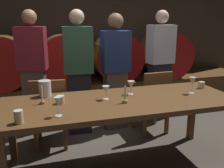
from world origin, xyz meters
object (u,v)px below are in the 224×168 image
guest_center_right (115,71)px  wine_glass_center_right (131,85)px  chair_left (50,110)px  cup_center_right (202,85)px  wine_barrel_center_left (62,58)px  wine_glass_far_left (58,103)px  candle_left (42,99)px  chair_right (153,99)px  wine_barrel_center_right (114,56)px  guest_center_left (79,73)px  wine_barrel_far_left (4,61)px  wine_glass_center_left (106,90)px  dining_table (121,107)px  cup_far_left (19,117)px  candle_right (125,98)px  wine_glass_far_right (192,82)px  wine_barrel_far_right (162,54)px  guest_far_left (33,71)px  guest_far_right (160,65)px  pitcher (45,88)px  cup_center_left (60,100)px

guest_center_right → wine_glass_center_right: bearing=81.9°
chair_left → cup_center_right: (1.72, -0.50, 0.31)m
wine_barrel_center_left → wine_glass_center_right: 2.22m
guest_center_right → wine_glass_far_left: guest_center_right is taller
candle_left → chair_right: bearing=21.6°
wine_barrel_center_right → cup_center_right: wine_barrel_center_right is taller
wine_barrel_center_left → guest_center_left: size_ratio=0.56×
wine_barrel_far_left → wine_glass_center_left: 2.55m
chair_right → cup_center_right: size_ratio=11.60×
dining_table → cup_far_left: bearing=-161.5°
candle_right → wine_glass_far_right: (0.80, 0.10, 0.08)m
wine_barrel_far_right → guest_far_left: guest_far_left is taller
guest_far_right → wine_glass_center_left: size_ratio=12.06×
wine_barrel_center_right → guest_center_right: bearing=-105.9°
chair_left → candle_right: (0.69, -0.74, 0.32)m
wine_barrel_center_left → dining_table: size_ratio=0.40×
wine_glass_far_left → cup_center_right: (1.68, 0.41, -0.08)m
pitcher → cup_far_left: size_ratio=1.60×
pitcher → wine_glass_center_right: 0.90m
wine_barrel_far_right → guest_far_left: size_ratio=0.56×
wine_barrel_far_left → pitcher: 2.06m
guest_center_left → wine_glass_center_right: 0.94m
guest_center_right → cup_center_left: 1.27m
pitcher → wine_glass_center_right: bearing=-11.9°
guest_center_left → wine_glass_center_right: (0.43, -0.84, 0.01)m
wine_barrel_center_right → chair_right: bearing=-87.8°
wine_barrel_far_right → pitcher: bearing=-140.3°
wine_barrel_far_left → wine_glass_center_left: (1.19, -2.25, 0.01)m
wine_barrel_center_right → wine_barrel_far_right: (1.03, 0.00, 0.00)m
wine_glass_center_left → guest_center_right: bearing=67.5°
guest_far_right → guest_center_left: bearing=2.4°
chair_left → wine_barrel_far_left: bearing=-61.3°
wine_barrel_center_right → wine_glass_far_left: (-1.26, -2.57, 0.03)m
wine_glass_center_right → cup_far_left: 1.21m
candle_right → wine_glass_center_right: size_ratio=1.27×
chair_left → wine_glass_center_left: bearing=140.2°
candle_right → wine_glass_far_right: 0.81m
guest_far_left → guest_center_right: guest_far_left is taller
wine_barrel_far_left → dining_table: (1.34, -2.32, -0.16)m
wine_glass_far_left → cup_center_left: bearing=81.8°
wine_barrel_far_left → wine_barrel_center_left: bearing=0.0°
dining_table → candle_left: bearing=172.2°
candle_left → wine_glass_far_right: 1.57m
chair_right → candle_right: bearing=44.8°
wine_barrel_center_left → chair_right: bearing=-57.6°
wine_glass_center_left → wine_glass_far_right: 0.95m
chair_left → cup_center_left: size_ratio=11.32×
guest_center_left → wine_glass_center_right: guest_center_left is taller
guest_far_right → candle_right: 1.62m
chair_right → cup_center_right: bearing=120.4°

